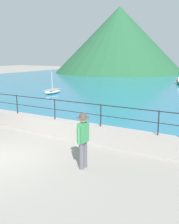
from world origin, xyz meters
name	(u,v)px	position (x,y,z in m)	size (l,w,h in m)	color
promenade_wall	(55,127)	(0.00, 3.20, 0.35)	(20.00, 0.56, 0.70)	gray
railing	(55,105)	(0.00, 3.20, 1.34)	(18.44, 0.04, 0.90)	black
lake_water	(175,85)	(0.00, 25.84, 0.03)	(64.00, 44.32, 0.06)	#236B89
hill_main	(119,40)	(-15.02, 42.48, 6.24)	(24.97, 24.97, 12.47)	#1E4C2D
person_walking	(83,138)	(2.96, 0.83, 0.98)	(0.38, 0.57, 1.75)	#4C4C56
boat_0	(53,91)	(-7.88, 12.88, 0.26)	(1.16, 2.39, 1.95)	white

